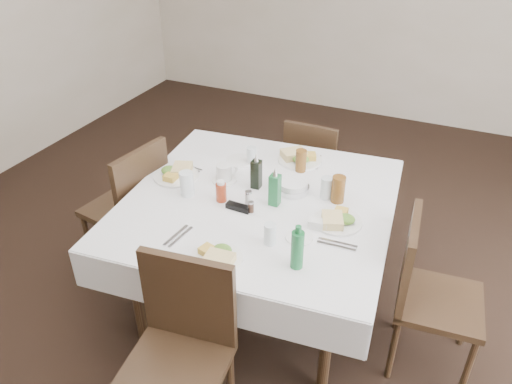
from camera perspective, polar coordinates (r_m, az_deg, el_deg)
ground_plane at (r=3.14m, az=1.48°, el=-15.28°), size 7.00×7.00×0.00m
room_shell at (r=2.20m, az=2.12°, el=16.40°), size 6.04×7.04×2.80m
dining_table at (r=2.88m, az=0.31°, el=-2.03°), size 1.62×1.62×0.76m
chair_north at (r=3.80m, az=6.49°, el=3.18°), size 0.40×0.40×0.84m
chair_south at (r=2.37m, az=-8.54°, el=-16.64°), size 0.50×0.50×0.94m
chair_east at (r=2.77m, az=18.70°, el=-10.25°), size 0.47×0.47×0.91m
chair_west at (r=3.32m, az=-13.87°, el=-1.10°), size 0.51×0.51×0.95m
meal_north at (r=3.23m, az=4.94°, el=3.94°), size 0.28×0.28×0.06m
meal_south at (r=2.40m, az=-4.44°, el=-7.40°), size 0.26×0.26×0.06m
meal_east at (r=2.67m, az=9.32°, el=-3.15°), size 0.26×0.26×0.06m
meal_west at (r=3.09m, az=-9.10°, el=2.16°), size 0.27×0.27×0.06m
side_plate_a at (r=3.22m, az=-1.84°, el=3.60°), size 0.18×0.18×0.01m
side_plate_b at (r=2.55m, az=4.96°, el=-5.19°), size 0.14×0.14×0.01m
water_n at (r=3.17m, az=-0.52°, el=4.17°), size 0.06×0.06×0.12m
water_s at (r=2.48m, az=1.62°, el=-4.82°), size 0.06×0.06×0.11m
water_e at (r=2.85m, az=8.08°, el=0.47°), size 0.07×0.07×0.13m
water_w at (r=2.87m, az=-7.91°, el=0.94°), size 0.08×0.08×0.15m
iced_tea_a at (r=3.10m, az=5.15°, el=3.59°), size 0.07×0.07×0.14m
iced_tea_b at (r=2.82m, az=9.38°, el=0.31°), size 0.08×0.08×0.16m
bread_basket at (r=2.91m, az=4.23°, el=0.64°), size 0.19×0.19×0.06m
oil_cruet_dark at (r=2.90m, az=0.03°, el=2.19°), size 0.05×0.05×0.22m
oil_cruet_green at (r=2.75m, az=2.17°, el=0.38°), size 0.06×0.06×0.24m
ketchup_bottle at (r=2.80m, az=-4.01°, el=0.06°), size 0.06×0.06×0.13m
salt_shaker at (r=2.77m, az=-0.86°, el=-0.67°), size 0.04×0.04×0.09m
pepper_shaker at (r=2.72m, az=-0.56°, el=-1.71°), size 0.03×0.03×0.07m
coffee_mug at (r=3.00m, az=-3.62°, el=2.11°), size 0.15×0.15×0.11m
sunglasses at (r=2.75m, az=-2.03°, el=-1.75°), size 0.14×0.05×0.03m
green_bottle at (r=2.32m, az=4.74°, el=-6.52°), size 0.06×0.06×0.23m
sugar_caddy at (r=2.62m, az=7.11°, el=-3.65°), size 0.10×0.06×0.05m
cutlery_n at (r=3.23m, az=6.88°, el=3.41°), size 0.08×0.20×0.01m
cutlery_s at (r=2.58m, az=-8.86°, el=-5.02°), size 0.07×0.20×0.01m
cutlery_e at (r=2.53m, az=9.24°, el=-5.95°), size 0.20×0.06×0.01m
cutlery_w at (r=3.17m, az=-7.43°, el=2.72°), size 0.16×0.06×0.01m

